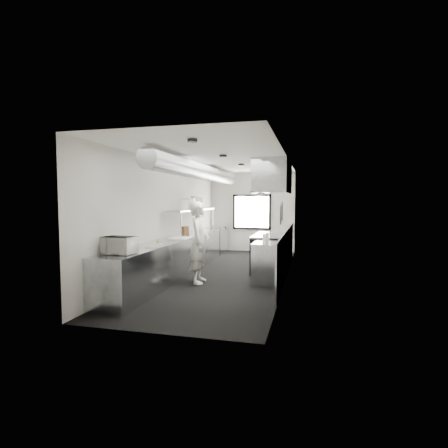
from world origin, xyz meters
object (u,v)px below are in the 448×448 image
Objects in this scene: pass_shelf at (192,210)px; squeeze_bottle_b at (264,238)px; far_work_table at (215,240)px; range at (270,252)px; deli_tub_b at (122,248)px; plate_stack_a at (183,205)px; line_cook at (199,242)px; plate_stack_d at (201,203)px; plate_stack_c at (195,202)px; plate_stack_b at (190,204)px; squeeze_bottle_e at (267,237)px; knife_block at (185,230)px; prep_counter at (174,257)px; deli_tub_a at (120,249)px; squeeze_bottle_c at (267,238)px; small_plate at (158,244)px; cutting_board at (180,238)px; squeeze_bottle_a at (266,240)px; squeeze_bottle_d at (267,238)px; bottle_station at (268,263)px; exhaust_hood at (273,178)px; microwave at (119,245)px.

pass_shelf is 15.17× the size of squeeze_bottle_b.
far_work_table is 6.07× the size of squeeze_bottle_b.
deli_tub_b reaches higher than range.
deli_tub_b is at bearing -93.31° from plate_stack_a.
line_cook is 1.71m from plate_stack_a.
deli_tub_b is at bearing 139.68° from line_cook.
plate_stack_d is at bearing 90.01° from plate_stack_a.
plate_stack_c reaches higher than plate_stack_d.
plate_stack_b is at bearing 17.60° from line_cook.
squeeze_bottle_e is (2.42, 2.10, 0.04)m from deli_tub_b.
plate_stack_b is (0.05, 0.30, 0.71)m from knife_block.
prep_counter is at bearing -90.00° from far_work_table.
deli_tub_a is 3.14m from squeeze_bottle_c.
squeeze_bottle_e is at bearing -58.54° from far_work_table.
small_plate is 0.28× the size of cutting_board.
plate_stack_b is at bearing 141.52° from squeeze_bottle_a.
line_cook is 5.95× the size of plate_stack_b.
cutting_board is (0.04, 1.18, 0.00)m from small_plate.
squeeze_bottle_d is (2.29, -2.28, -0.75)m from plate_stack_d.
small_plate is (0.06, -4.71, 0.46)m from far_work_table.
plate_stack_a is at bearing -88.85° from plate_stack_c.
bottle_station is 7.24× the size of deli_tub_a.
exhaust_hood is 2.44× the size of bottle_station.
line_cook reaches higher than range.
pass_shelf reaches higher than far_work_table.
plate_stack_c is at bearing 87.92° from deli_tub_b.
prep_counter is 2.56m from plate_stack_d.
range is 3.32m from far_work_table.
microwave is 2.97× the size of small_plate.
cutting_board is 3.29× the size of squeeze_bottle_d.
microwave is 2.28× the size of knife_block.
microwave reaches higher than squeeze_bottle_d.
squeeze_bottle_c is at bearing -59.81° from far_work_table.
plate_stack_a is (0.05, -0.30, 0.70)m from knife_block.
small_plate is 2.36m from squeeze_bottle_c.
bottle_station is (2.34, -1.70, -1.09)m from pass_shelf.
cutting_board is 2.18m from squeeze_bottle_d.
squeeze_bottle_b is at bearing 35.71° from deli_tub_b.
cutting_board is at bearing 82.62° from deli_tub_b.
plate_stack_a reaches higher than line_cook.
exhaust_hood is 3.20m from prep_counter.
squeeze_bottle_c is at bearing 39.66° from deli_tub_a.
squeeze_bottle_e is at bearing -2.77° from cutting_board.
small_plate is 0.86× the size of squeeze_bottle_c.
range is 2.24m from line_cook.
line_cook is at bearing -43.52° from cutting_board.
plate_stack_c reaches higher than deli_tub_b.
exhaust_hood is 2.71m from knife_block.
knife_block is (-0.89, 1.54, 0.11)m from line_cook.
plate_stack_a reaches higher than pass_shelf.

